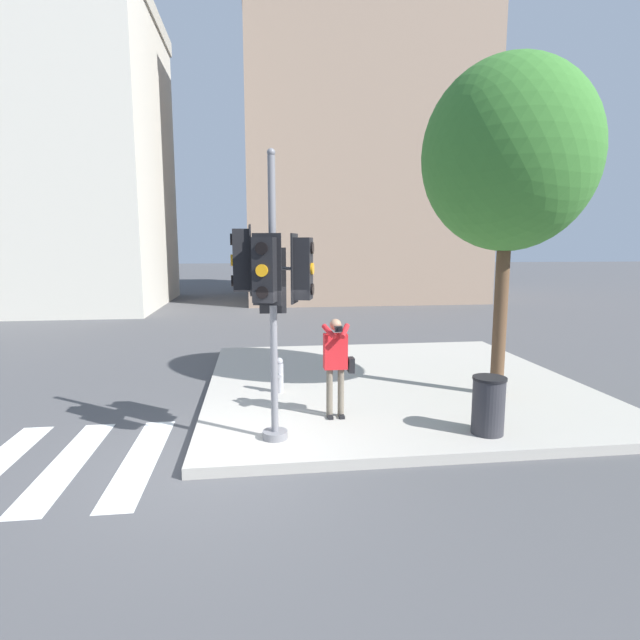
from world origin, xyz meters
TOP-DOWN VIEW (x-y plane):
  - ground_plane at (0.00, 0.00)m, footprint 160.00×160.00m
  - sidewalk_corner at (3.50, 3.50)m, footprint 8.00×8.00m
  - traffic_signal_pole at (0.76, 0.39)m, footprint 1.22×1.22m
  - person_photographer at (1.89, 1.28)m, footprint 0.58×0.54m
  - street_tree at (5.29, 2.17)m, footprint 3.24×3.24m
  - fire_hydrant at (0.97, 2.87)m, footprint 0.17×0.23m
  - trash_bin at (4.16, 0.20)m, footprint 0.53×0.53m
  - building_right at (6.60, 22.79)m, footprint 13.10×9.74m

SIDE VIEW (x-z plane):
  - ground_plane at x=0.00m, z-range 0.00..0.00m
  - sidewalk_corner at x=3.50m, z-range 0.00..0.17m
  - fire_hydrant at x=0.97m, z-range 0.16..0.88m
  - trash_bin at x=4.16m, z-range 0.17..1.09m
  - person_photographer at x=1.89m, z-range 0.33..2.06m
  - traffic_signal_pole at x=0.76m, z-range 0.44..4.78m
  - street_tree at x=5.29m, z-range 1.57..7.99m
  - building_right at x=6.60m, z-range 0.01..17.21m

